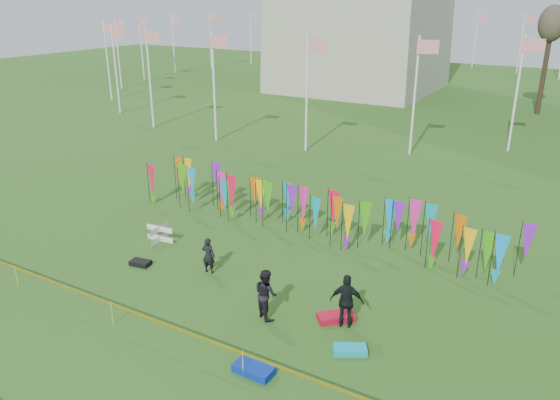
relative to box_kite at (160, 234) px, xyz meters
The scene contains 12 objects.
ground 6.64m from the box_kite, 37.18° to the right, with size 160.00×160.00×0.00m, color #295016.
flagpole_ring 44.99m from the box_kite, 101.21° to the left, with size 57.40×56.16×8.00m.
banner_row 6.97m from the box_kite, 36.25° to the left, with size 18.64×0.64×2.26m.
caution_tape_near 7.76m from the box_kite, 49.22° to the right, with size 26.00×0.02×0.90m.
box_kite is the anchor object (origin of this frame).
person_left 3.92m from the box_kite, 18.21° to the right, with size 0.55×0.40×1.51m, color black.
person_mid 7.92m from the box_kite, 20.87° to the right, with size 0.88×0.55×1.82m, color black.
person_right 10.22m from the box_kite, 10.94° to the right, with size 1.12×0.64×1.92m, color black.
kite_bag_turquoise 11.21m from the box_kite, 16.72° to the right, with size 1.04×0.52×0.21m, color #0DADD0.
kite_bag_blue 10.30m from the box_kite, 32.73° to the right, with size 1.20×0.63×0.25m, color #0A2CA5.
kite_bag_red 9.75m from the box_kite, 10.50° to the right, with size 1.27×0.58×0.23m, color red.
kite_bag_black 2.34m from the box_kite, 68.21° to the right, with size 0.84×0.49×0.19m, color black.
Camera 1 is at (10.77, -12.66, 10.54)m, focal length 35.00 mm.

